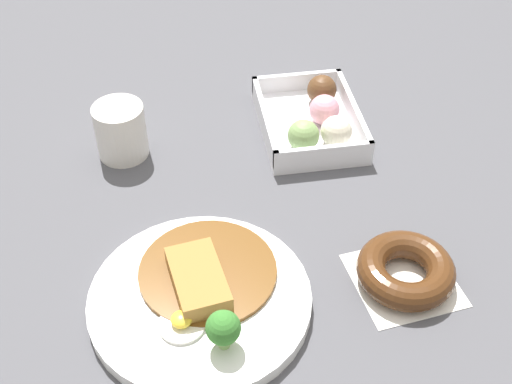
% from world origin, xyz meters
% --- Properties ---
extents(ground_plane, '(1.60, 1.60, 0.00)m').
position_xyz_m(ground_plane, '(0.00, 0.00, 0.00)').
color(ground_plane, '#4C4C51').
extents(curry_plate, '(0.27, 0.27, 0.07)m').
position_xyz_m(curry_plate, '(-0.15, 0.14, 0.01)').
color(curry_plate, white).
rests_on(curry_plate, ground_plane).
extents(donut_box, '(0.20, 0.15, 0.06)m').
position_xyz_m(donut_box, '(0.16, -0.07, 0.02)').
color(donut_box, white).
rests_on(donut_box, ground_plane).
extents(chocolate_ring_donut, '(0.14, 0.14, 0.04)m').
position_xyz_m(chocolate_ring_donut, '(-0.16, -0.11, 0.02)').
color(chocolate_ring_donut, white).
rests_on(chocolate_ring_donut, ground_plane).
extents(coffee_mug, '(0.08, 0.08, 0.08)m').
position_xyz_m(coffee_mug, '(0.15, 0.23, 0.04)').
color(coffee_mug, silver).
rests_on(coffee_mug, ground_plane).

